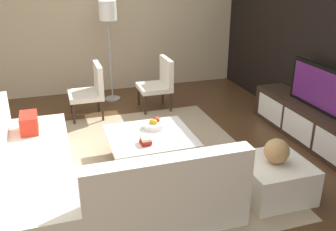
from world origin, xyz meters
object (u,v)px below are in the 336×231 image
(media_console, at_px, (311,125))
(coffee_table, at_px, (150,147))
(television, at_px, (317,87))
(book_stack, at_px, (146,140))
(accent_chair_far, at_px, (160,81))
(fruit_bowl, at_px, (154,124))
(accent_chair_near, at_px, (91,88))
(ottoman, at_px, (273,179))
(decorative_ball, at_px, (277,151))
(sectional_couch, at_px, (76,179))
(floor_lamp, at_px, (108,18))

(media_console, bearing_deg, coffee_table, -92.49)
(media_console, distance_m, coffee_table, 2.30)
(television, relative_size, book_stack, 6.38)
(accent_chair_far, height_order, book_stack, accent_chair_far)
(media_console, distance_m, fruit_bowl, 2.22)
(television, height_order, accent_chair_near, television)
(media_console, relative_size, ottoman, 3.21)
(accent_chair_near, bearing_deg, accent_chair_far, 93.06)
(decorative_ball, bearing_deg, coffee_table, -136.05)
(sectional_couch, relative_size, book_stack, 14.40)
(decorative_ball, xyz_separation_m, book_stack, (-0.88, -1.18, -0.11))
(television, distance_m, ottoman, 1.70)
(decorative_ball, bearing_deg, ottoman, 0.00)
(floor_lamp, bearing_deg, fruit_bowl, 3.69)
(television, bearing_deg, coffee_table, -92.49)
(floor_lamp, bearing_deg, coffee_table, 1.05)
(floor_lamp, distance_m, book_stack, 2.90)
(coffee_table, distance_m, fruit_bowl, 0.31)
(television, distance_m, coffee_table, 2.38)
(coffee_table, height_order, decorative_ball, decorative_ball)
(floor_lamp, relative_size, accent_chair_far, 2.00)
(sectional_couch, height_order, ottoman, sectional_couch)
(coffee_table, xyz_separation_m, floor_lamp, (-2.48, -0.05, 1.26))
(ottoman, bearing_deg, television, 129.14)
(media_console, height_order, decorative_ball, decorative_ball)
(television, distance_m, decorative_ball, 1.61)
(sectional_couch, bearing_deg, coffee_table, 122.79)
(accent_chair_near, height_order, floor_lamp, floor_lamp)
(accent_chair_near, bearing_deg, book_stack, 12.14)
(floor_lamp, relative_size, decorative_ball, 6.57)
(accent_chair_near, bearing_deg, coffee_table, 17.15)
(floor_lamp, height_order, accent_chair_far, floor_lamp)
(television, bearing_deg, sectional_couch, -80.98)
(coffee_table, xyz_separation_m, decorative_ball, (1.10, 1.06, 0.33))
(sectional_couch, relative_size, accent_chair_far, 2.75)
(media_console, height_order, book_stack, media_console)
(sectional_couch, bearing_deg, accent_chair_far, 146.14)
(coffee_table, bearing_deg, accent_chair_near, -164.14)
(accent_chair_near, relative_size, book_stack, 5.24)
(accent_chair_far, bearing_deg, media_console, 38.87)
(coffee_table, distance_m, accent_chair_far, 1.91)
(media_console, xyz_separation_m, television, (0.00, 0.00, 0.55))
(television, bearing_deg, floor_lamp, -137.74)
(television, xyz_separation_m, decorative_ball, (1.00, -1.23, -0.27))
(floor_lamp, bearing_deg, accent_chair_near, -31.48)
(floor_lamp, xyz_separation_m, book_stack, (2.70, -0.07, -1.04))
(sectional_couch, height_order, book_stack, sectional_couch)
(accent_chair_far, distance_m, decorative_ball, 2.91)
(sectional_couch, relative_size, accent_chair_near, 2.75)
(television, bearing_deg, fruit_bowl, -97.33)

